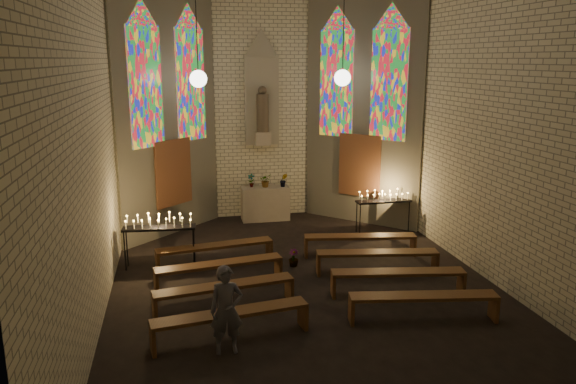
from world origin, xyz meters
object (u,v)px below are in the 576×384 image
object	(u,v)px
aisle_flower_pot	(293,258)
votive_stand_right	(384,198)
altar	(265,203)
visitor	(227,310)
votive_stand_left	(159,224)

from	to	relation	value
aisle_flower_pot	votive_stand_right	distance (m)	3.74
aisle_flower_pot	altar	bearing A→B (deg)	90.24
aisle_flower_pot	visitor	world-z (taller)	visitor
votive_stand_left	votive_stand_right	xyz separation A→B (m)	(6.00, 1.55, -0.07)
altar	visitor	size ratio (longest dim) A/B	0.94
altar	aisle_flower_pot	size ratio (longest dim) A/B	3.45
votive_stand_left	visitor	size ratio (longest dim) A/B	1.12
altar	votive_stand_left	size ratio (longest dim) A/B	0.84
altar	votive_stand_right	distance (m)	3.55
altar	aisle_flower_pot	distance (m)	3.98
aisle_flower_pot	votive_stand_left	world-z (taller)	votive_stand_left
altar	aisle_flower_pot	world-z (taller)	altar
altar	votive_stand_right	size ratio (longest dim) A/B	0.91
altar	visitor	xyz separation A→B (m)	(-1.86, -7.58, 0.24)
altar	votive_stand_right	bearing A→B (deg)	-31.66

